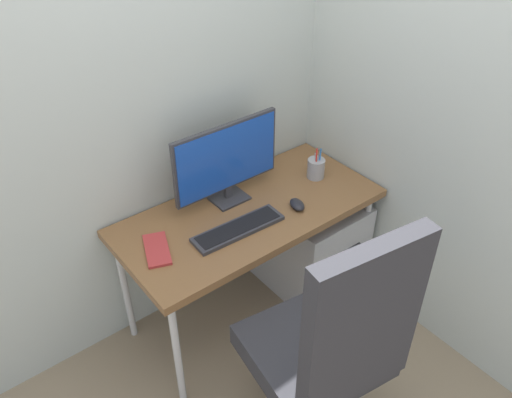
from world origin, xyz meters
The scene contains 11 objects.
ground_plane centered at (0.00, 0.00, 0.00)m, with size 8.00×8.00×0.00m, color gray.
wall_back centered at (0.00, 0.33, 1.40)m, with size 3.14×0.04×2.80m, color #B7C1BC.
wall_side_right centered at (0.68, -0.27, 1.40)m, with size 0.04×2.44×2.80m, color #B7C1BC.
desk centered at (0.00, 0.00, 0.65)m, with size 1.31×0.61×0.70m.
office_chair centered at (-0.21, -0.78, 0.62)m, with size 0.58×0.59×1.22m.
filing_cabinet centered at (0.41, -0.01, 0.28)m, with size 0.45×0.55×0.57m.
monitor centered at (-0.03, 0.14, 0.93)m, with size 0.58×0.14×0.41m.
keyboard centered at (-0.14, -0.09, 0.71)m, with size 0.45×0.14×0.02m.
mouse centered at (0.19, -0.13, 0.72)m, with size 0.06×0.10×0.04m, color black.
pen_holder centered at (0.45, 0.01, 0.76)m, with size 0.09×0.09×0.18m.
notebook centered at (-0.50, 0.01, 0.71)m, with size 0.10×0.22×0.01m, color #B23333.
Camera 1 is at (-1.22, -1.60, 2.22)m, focal length 36.50 mm.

